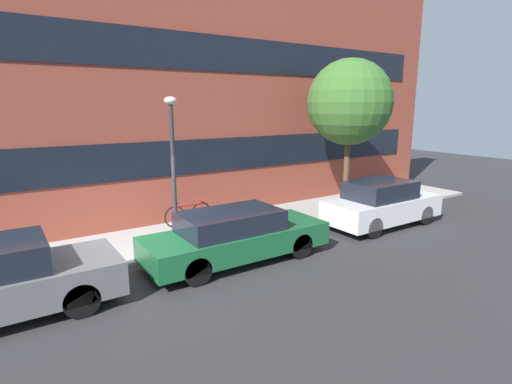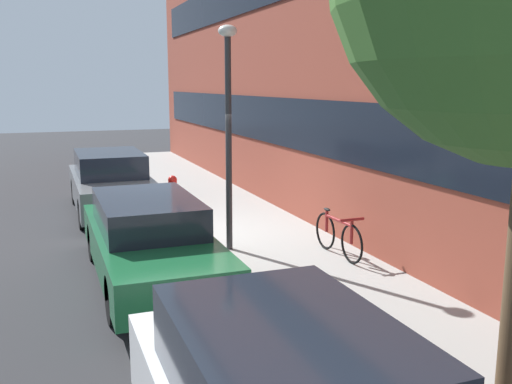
{
  "view_description": "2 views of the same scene",
  "coord_description": "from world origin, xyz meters",
  "px_view_note": "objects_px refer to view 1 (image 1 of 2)",
  "views": [
    {
      "loc": [
        -2.7,
        -9.06,
        3.77
      ],
      "look_at": [
        3.38,
        0.1,
        1.38
      ],
      "focal_mm": 28.0,
      "sensor_mm": 36.0,
      "label": 1
    },
    {
      "loc": [
        10.52,
        -2.48,
        3.01
      ],
      "look_at": [
        3.17,
        0.27,
        1.52
      ],
      "focal_mm": 40.0,
      "sensor_mm": 36.0,
      "label": 2
    }
  ],
  "objects_px": {
    "parked_car_white": "(382,204)",
    "parked_car_green": "(235,236)",
    "bicycle": "(188,213)",
    "fire_hydrant": "(0,267)",
    "street_tree": "(350,103)",
    "lamp_post": "(173,154)"
  },
  "relations": [
    {
      "from": "parked_car_green",
      "to": "lamp_post",
      "type": "bearing_deg",
      "value": 119.41
    },
    {
      "from": "parked_car_green",
      "to": "street_tree",
      "type": "relative_size",
      "value": 0.88
    },
    {
      "from": "parked_car_green",
      "to": "parked_car_white",
      "type": "xyz_separation_m",
      "value": [
        5.39,
        0.0,
        0.06
      ]
    },
    {
      "from": "parked_car_green",
      "to": "fire_hydrant",
      "type": "height_order",
      "value": "parked_car_green"
    },
    {
      "from": "parked_car_green",
      "to": "parked_car_white",
      "type": "relative_size",
      "value": 1.16
    },
    {
      "from": "street_tree",
      "to": "fire_hydrant",
      "type": "bearing_deg",
      "value": -178.45
    },
    {
      "from": "street_tree",
      "to": "lamp_post",
      "type": "distance_m",
      "value": 6.54
    },
    {
      "from": "fire_hydrant",
      "to": "street_tree",
      "type": "relative_size",
      "value": 0.14
    },
    {
      "from": "parked_car_white",
      "to": "fire_hydrant",
      "type": "xyz_separation_m",
      "value": [
        -10.24,
        1.42,
        -0.24
      ]
    },
    {
      "from": "fire_hydrant",
      "to": "bicycle",
      "type": "xyz_separation_m",
      "value": [
        5.03,
        1.77,
        0.0
      ]
    },
    {
      "from": "street_tree",
      "to": "lamp_post",
      "type": "bearing_deg",
      "value": -178.88
    },
    {
      "from": "fire_hydrant",
      "to": "street_tree",
      "type": "bearing_deg",
      "value": 1.55
    },
    {
      "from": "parked_car_white",
      "to": "bicycle",
      "type": "distance_m",
      "value": 6.11
    },
    {
      "from": "parked_car_white",
      "to": "parked_car_green",
      "type": "bearing_deg",
      "value": -180.0
    },
    {
      "from": "parked_car_green",
      "to": "street_tree",
      "type": "xyz_separation_m",
      "value": [
        5.52,
        1.7,
        3.2
      ]
    },
    {
      "from": "street_tree",
      "to": "parked_car_white",
      "type": "bearing_deg",
      "value": -94.44
    },
    {
      "from": "bicycle",
      "to": "lamp_post",
      "type": "bearing_deg",
      "value": -124.73
    },
    {
      "from": "fire_hydrant",
      "to": "lamp_post",
      "type": "xyz_separation_m",
      "value": [
        3.96,
        0.16,
        2.08
      ]
    },
    {
      "from": "street_tree",
      "to": "lamp_post",
      "type": "xyz_separation_m",
      "value": [
        -6.41,
        -0.12,
        -1.31
      ]
    },
    {
      "from": "parked_car_green",
      "to": "bicycle",
      "type": "relative_size",
      "value": 2.93
    },
    {
      "from": "parked_car_green",
      "to": "bicycle",
      "type": "height_order",
      "value": "parked_car_green"
    },
    {
      "from": "bicycle",
      "to": "lamp_post",
      "type": "height_order",
      "value": "lamp_post"
    }
  ]
}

